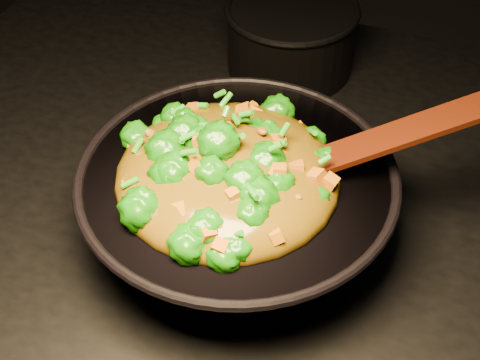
% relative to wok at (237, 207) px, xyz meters
% --- Properties ---
extents(wok, '(0.39, 0.39, 0.11)m').
position_rel_wok_xyz_m(wok, '(0.00, 0.00, 0.00)').
color(wok, black).
rests_on(wok, stovetop).
extents(stir_fry, '(0.30, 0.30, 0.09)m').
position_rel_wok_xyz_m(stir_fry, '(-0.01, -0.01, 0.10)').
color(stir_fry, '#176E07').
rests_on(stir_fry, wok).
extents(spatula, '(0.26, 0.15, 0.11)m').
position_rel_wok_xyz_m(spatula, '(0.15, 0.06, 0.10)').
color(spatula, '#340D03').
rests_on(spatula, wok).
extents(back_pot, '(0.23, 0.23, 0.12)m').
position_rel_wok_xyz_m(back_pot, '(-0.05, 0.38, 0.00)').
color(back_pot, black).
rests_on(back_pot, stovetop).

